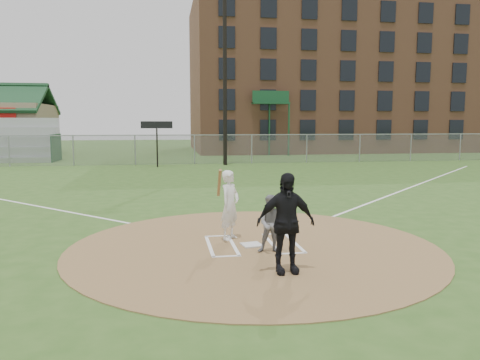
{
  "coord_description": "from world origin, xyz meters",
  "views": [
    {
      "loc": [
        -1.94,
        -10.25,
        2.82
      ],
      "look_at": [
        0.0,
        2.0,
        1.3
      ],
      "focal_mm": 35.0,
      "sensor_mm": 36.0,
      "label": 1
    }
  ],
  "objects": [
    {
      "name": "ground",
      "position": [
        0.0,
        0.0,
        0.0
      ],
      "size": [
        140.0,
        140.0,
        0.0
      ],
      "primitive_type": "plane",
      "color": "#31541D",
      "rests_on": "ground"
    },
    {
      "name": "dirt_circle",
      "position": [
        0.0,
        0.0,
        0.01
      ],
      "size": [
        8.4,
        8.4,
        0.02
      ],
      "primitive_type": "cylinder",
      "color": "olive",
      "rests_on": "ground"
    },
    {
      "name": "home_plate",
      "position": [
        -0.04,
        0.06,
        0.03
      ],
      "size": [
        0.5,
        0.5,
        0.03
      ],
      "primitive_type": "cube",
      "rotation": [
        0.0,
        0.0,
        0.16
      ],
      "color": "silver",
      "rests_on": "dirt_circle"
    },
    {
      "name": "foul_line_first",
      "position": [
        9.0,
        9.0,
        0.01
      ],
      "size": [
        17.04,
        17.04,
        0.01
      ],
      "primitive_type": "cube",
      "rotation": [
        0.0,
        0.0,
        -0.79
      ],
      "color": "white",
      "rests_on": "ground"
    },
    {
      "name": "catcher",
      "position": [
        0.29,
        -0.6,
        0.65
      ],
      "size": [
        0.71,
        0.61,
        1.27
      ],
      "primitive_type": "imported",
      "rotation": [
        0.0,
        0.0,
        -0.25
      ],
      "color": "gray",
      "rests_on": "dirt_circle"
    },
    {
      "name": "umpire",
      "position": [
        0.24,
        -1.95,
        0.97
      ],
      "size": [
        1.12,
        0.5,
        1.89
      ],
      "primitive_type": "imported",
      "rotation": [
        0.0,
        0.0,
        0.03
      ],
      "color": "black",
      "rests_on": "dirt_circle"
    },
    {
      "name": "batters_boxes",
      "position": [
        0.0,
        0.15,
        0.03
      ],
      "size": [
        2.08,
        1.88,
        0.01
      ],
      "color": "white",
      "rests_on": "dirt_circle"
    },
    {
      "name": "batter_at_plate",
      "position": [
        -0.45,
        0.73,
        0.86
      ],
      "size": [
        0.7,
        1.06,
        1.78
      ],
      "color": "white",
      "rests_on": "dirt_circle"
    },
    {
      "name": "outfield_fence",
      "position": [
        0.0,
        22.0,
        1.02
      ],
      "size": [
        56.08,
        0.08,
        2.03
      ],
      "color": "slate",
      "rests_on": "ground"
    },
    {
      "name": "bleachers",
      "position": [
        -13.0,
        26.2,
        1.59
      ],
      "size": [
        6.08,
        3.2,
        3.2
      ],
      "color": "#B7BABF",
      "rests_on": "ground"
    },
    {
      "name": "brick_warehouse",
      "position": [
        16.0,
        37.96,
        7.5
      ],
      "size": [
        30.0,
        17.17,
        15.0
      ],
      "color": "#91593E",
      "rests_on": "ground"
    },
    {
      "name": "light_pole",
      "position": [
        2.0,
        21.0,
        6.61
      ],
      "size": [
        1.2,
        0.3,
        12.22
      ],
      "color": "black",
      "rests_on": "ground"
    },
    {
      "name": "scoreboard_sign",
      "position": [
        -2.5,
        20.2,
        2.39
      ],
      "size": [
        2.0,
        0.1,
        2.93
      ],
      "color": "black",
      "rests_on": "ground"
    }
  ]
}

